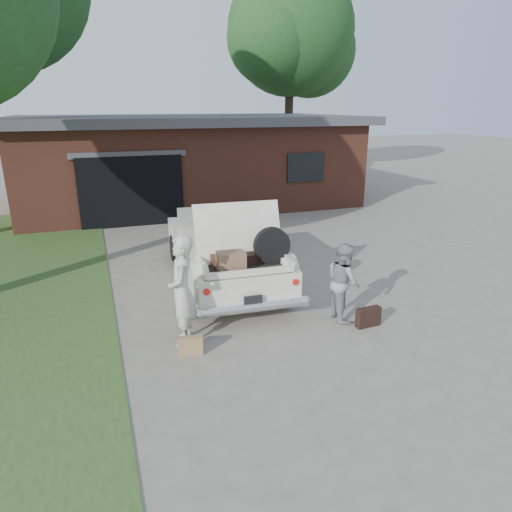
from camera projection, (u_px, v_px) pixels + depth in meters
name	position (u px, v px, depth m)	size (l,w,h in m)	color
ground	(268.00, 326.00, 7.98)	(90.00, 90.00, 0.00)	gray
house	(187.00, 159.00, 18.03)	(12.80, 7.80, 3.30)	brown
tree_right	(292.00, 37.00, 23.04)	(7.33, 6.37, 10.45)	#38281E
sedan	(223.00, 248.00, 9.88)	(2.18, 5.02, 1.99)	white
woman_left	(182.00, 291.00, 7.15)	(0.65, 0.43, 1.79)	beige
woman_right	(344.00, 282.00, 8.07)	(0.68, 0.53, 1.40)	gray
suitcase_left	(190.00, 346.00, 7.01)	(0.39, 0.12, 0.30)	#9F7951
suitcase_right	(368.00, 317.00, 7.92)	(0.45, 0.14, 0.35)	black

